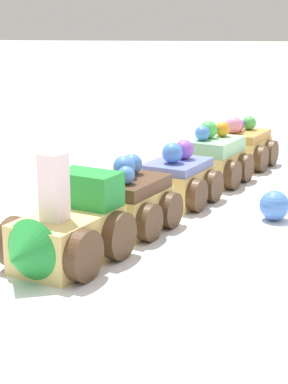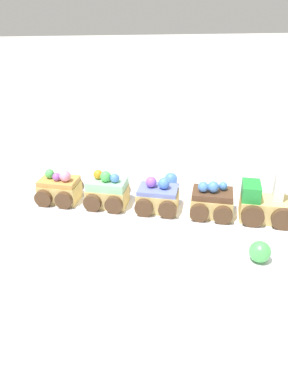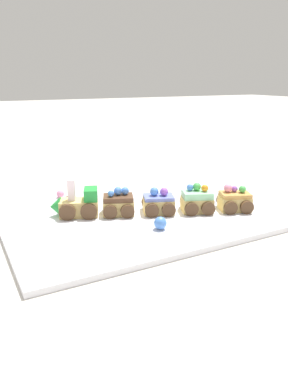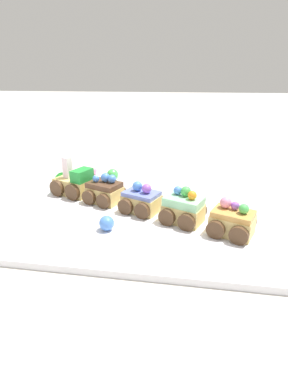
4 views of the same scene
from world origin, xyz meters
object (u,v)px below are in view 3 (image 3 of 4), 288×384
Objects in this scene: cake_train_locomotive at (76,205)px; gumball_pink at (60,194)px; cake_car_caramel at (235,201)px; cake_car_chocolate at (118,204)px; cake_car_blueberry at (159,203)px; gumball_blue at (160,223)px; cake_car_mint at (197,201)px; gumball_green at (90,193)px.

gumball_pink is (-0.00, -0.15, -0.01)m from cake_train_locomotive.
cake_car_caramel is at bearing -179.94° from cake_train_locomotive.
cake_car_caramel is 4.45× the size of gumball_pink.
cake_car_chocolate reaches higher than cake_car_blueberry.
cake_car_chocolate is 0.28m from cake_car_caramel.
gumball_pink is at bearing -67.89° from gumball_blue.
cake_car_mint reaches higher than gumball_pink.
cake_car_caramel is (-0.26, 0.10, -0.00)m from cake_car_chocolate.
cake_car_chocolate reaches higher than gumball_blue.
cake_car_chocolate is 0.13m from gumball_blue.
gumball_green is 1.14× the size of gumball_blue.
cake_car_caramel is at bearing -179.97° from cake_car_chocolate.
cake_train_locomotive is 3.93× the size of gumball_green.
cake_train_locomotive is 1.33× the size of cake_car_chocolate.
cake_car_caramel reaches higher than gumball_blue.
cake_car_blueberry is 3.37× the size of gumball_blue.
cake_car_chocolate is 0.20m from gumball_pink.
gumball_blue is at bearing 27.85° from cake_car_caramel.
gumball_pink is at bearing -17.95° from cake_car_caramel.
cake_car_chocolate is 0.19m from cake_car_mint.
cake_train_locomotive reaches higher than gumball_green.
cake_car_mint is 0.36m from gumball_pink.
cake_car_blueberry is 0.21m from gumball_green.
gumball_green is at bearing -19.58° from cake_car_caramel.
cake_car_caramel is at bearing 140.16° from gumball_pink.
gumball_pink is at bearing -32.16° from gumball_green.
cake_car_blueberry is (-0.18, 0.07, -0.00)m from cake_train_locomotive.
cake_car_mint is (-0.17, 0.07, 0.00)m from cake_car_chocolate.
cake_car_chocolate is at bearing 0.03° from cake_car_caramel.
cake_car_mint is at bearing 132.34° from gumball_green.
cake_car_caramel is at bearing -174.04° from gumball_blue.
gumball_pink is (0.35, -0.29, -0.01)m from cake_car_caramel.
cake_train_locomotive is 1.33× the size of cake_car_blueberry.
gumball_blue is at bearing 150.40° from cake_train_locomotive.
cake_car_caramel is at bearing -179.87° from cake_car_blueberry.
cake_car_mint reaches higher than gumball_blue.
cake_car_blueberry is 0.18m from cake_car_caramel.
cake_car_blueberry is at bearing 121.11° from gumball_green.
cake_car_caramel reaches higher than gumball_pink.
cake_car_blueberry is 2.97× the size of gumball_green.
cake_car_mint is at bearing -156.87° from gumball_blue.
cake_train_locomotive is at bearing 0.06° from cake_car_caramel.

